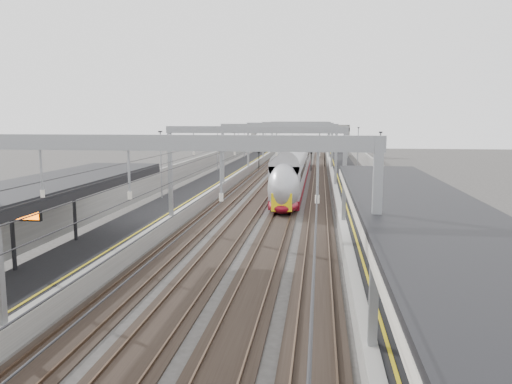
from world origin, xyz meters
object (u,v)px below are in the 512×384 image
(overbridge, at_px, (300,132))
(bench, at_px, (417,247))
(train, at_px, (296,167))
(signal_green, at_px, (259,155))

(overbridge, height_order, bench, overbridge)
(train, height_order, bench, train)
(train, relative_size, bench, 24.04)
(overbridge, relative_size, signal_green, 6.33)
(bench, height_order, signal_green, signal_green)
(train, distance_m, signal_green, 17.47)
(train, distance_m, bench, 38.77)
(overbridge, distance_m, train, 49.87)
(bench, relative_size, signal_green, 0.60)
(bench, bearing_deg, train, 102.01)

